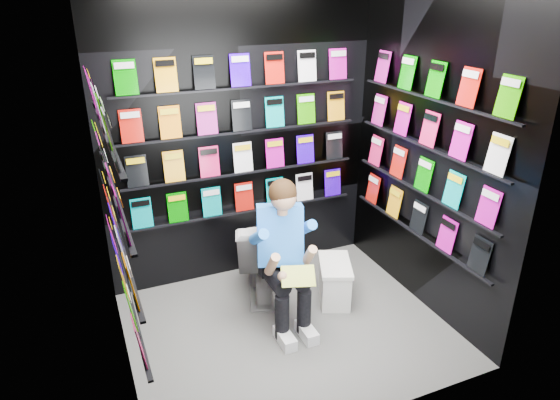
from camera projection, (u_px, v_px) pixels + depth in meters
name	position (u px, v px, depth m)	size (l,w,h in m)	color
floor	(287.00, 328.00, 3.94)	(2.40, 2.40, 0.00)	#626260
wall_back	(241.00, 136.00, 4.27)	(2.40, 0.04, 2.60)	black
wall_front	(367.00, 235.00, 2.58)	(2.40, 0.04, 2.60)	black
wall_left	(106.00, 200.00, 2.99)	(0.04, 2.00, 2.60)	black
wall_right	(430.00, 152.00, 3.86)	(0.04, 2.00, 2.60)	black
comics_back	(242.00, 137.00, 4.24)	(2.10, 0.06, 1.37)	#E81A60
comics_left	(111.00, 199.00, 3.00)	(0.06, 1.70, 1.37)	#E81A60
comics_right	(427.00, 152.00, 3.85)	(0.06, 1.70, 1.37)	#E81A60
toilet	(262.00, 255.00, 4.26)	(0.42, 0.75, 0.73)	white
longbox	(334.00, 283.00, 4.25)	(0.23, 0.43, 0.32)	white
longbox_lid	(335.00, 265.00, 4.18)	(0.26, 0.45, 0.03)	white
reader	(279.00, 236.00, 3.79)	(0.47, 0.69, 1.27)	blue
held_comic	(298.00, 276.00, 3.56)	(0.24, 0.01, 0.17)	#309322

